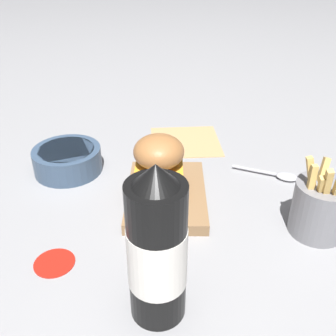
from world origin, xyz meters
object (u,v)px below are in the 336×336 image
serving_board (168,195)px  fries_basket (320,207)px  spoon (281,175)px  side_bowl (67,159)px  ketchup_bottle (157,251)px  burger (159,163)px

serving_board → fries_basket: 0.28m
fries_basket → spoon: (0.17, 0.02, -0.04)m
side_bowl → ketchup_bottle: bearing=-150.5°
burger → spoon: 0.28m
burger → ketchup_bottle: (-0.27, -0.01, 0.03)m
burger → side_bowl: bearing=63.4°
side_bowl → burger: bearing=-116.6°
serving_board → burger: bearing=71.7°
side_bowl → spoon: size_ratio=1.05×
serving_board → fries_basket: fries_basket is taller
serving_board → fries_basket: bearing=-109.5°
spoon → fries_basket: bearing=-62.4°
fries_basket → spoon: bearing=6.5°
spoon → ketchup_bottle: bearing=-104.9°
serving_board → burger: burger is taller
serving_board → ketchup_bottle: ketchup_bottle is taller
serving_board → side_bowl: (0.11, 0.22, 0.02)m
burger → spoon: bearing=-73.5°
serving_board → burger: (0.01, 0.02, 0.07)m
fries_basket → serving_board: bearing=70.5°
burger → fries_basket: 0.29m
ketchup_bottle → burger: bearing=1.3°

